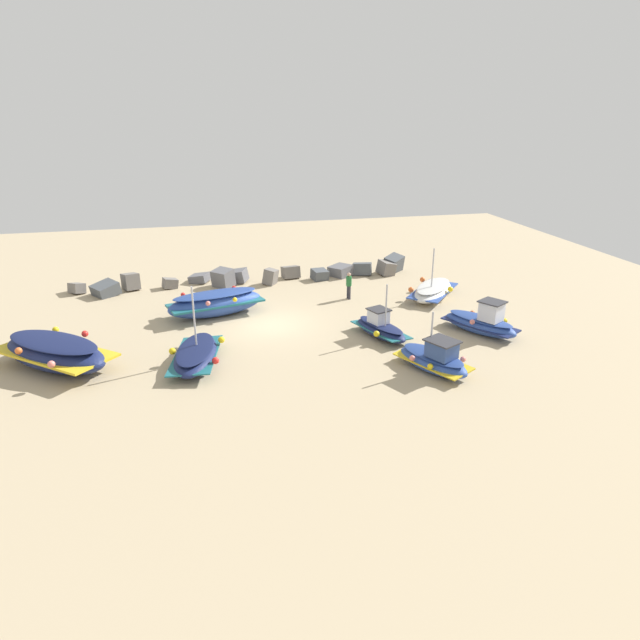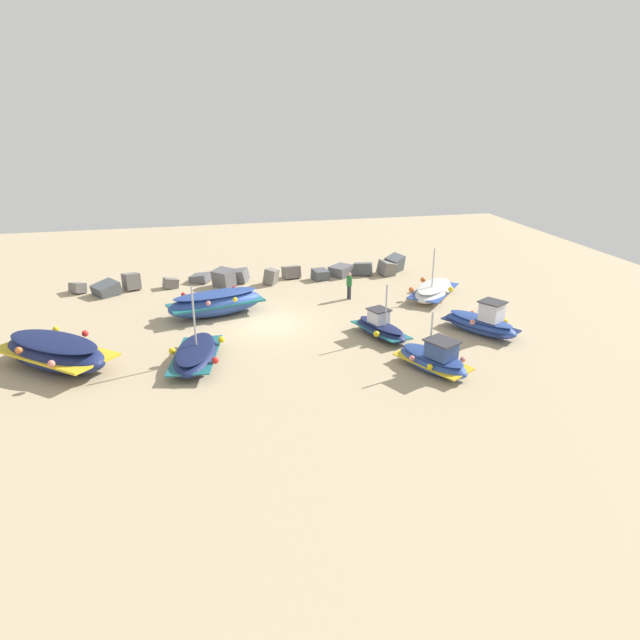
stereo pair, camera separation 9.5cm
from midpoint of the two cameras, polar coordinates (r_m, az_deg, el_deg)
ground_plane at (r=28.49m, az=-5.35°, el=-0.43°), size 54.32×54.32×0.00m
fishing_boat_0 at (r=29.88m, az=-10.79°, el=1.75°), size 5.44×3.26×1.39m
fishing_boat_1 at (r=24.46m, az=-12.76°, el=-3.51°), size 2.56×4.44×3.44m
fishing_boat_2 at (r=25.97m, az=-25.71°, el=-3.01°), size 5.63×5.26×1.35m
fishing_boat_3 at (r=28.16m, az=16.19°, el=-0.23°), size 3.08×3.96×1.78m
fishing_boat_4 at (r=23.68m, az=11.54°, el=-3.96°), size 2.75×3.70×2.61m
fishing_boat_5 at (r=26.80m, az=6.15°, el=-0.82°), size 2.38×3.58×2.78m
fishing_boat_6 at (r=32.91m, az=11.46°, el=2.98°), size 4.16×4.38×3.03m
person_walking at (r=31.94m, az=2.90°, el=3.73°), size 0.32×0.32×1.58m
breakwater_rocks at (r=35.55m, az=-6.06°, el=4.58°), size 21.49×3.15×1.36m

